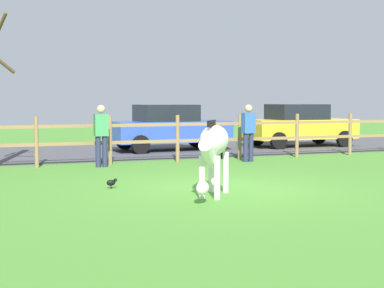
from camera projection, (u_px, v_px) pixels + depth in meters
The scene contains 9 objects.
ground_plane at pixel (225, 188), 11.69m from camera, with size 60.00×60.00×0.00m, color #47842D.
parking_asphalt at pixel (117, 150), 20.36m from camera, with size 28.00×7.40×0.05m, color #47474C.
paddock_fence at pixel (145, 136), 16.21m from camera, with size 21.62×0.11×1.34m.
zebra at pixel (213, 146), 10.64m from camera, with size 1.30×1.66×1.41m.
crow_on_grass at pixel (112, 182), 11.62m from camera, with size 0.21×0.10×0.20m.
parked_car_blue at pixel (169, 127), 19.77m from camera, with size 4.08×2.05×1.56m.
parked_car_yellow at pixel (299, 125), 21.47m from camera, with size 4.02×1.91×1.56m.
visitor_left_of_tree at pixel (101, 133), 15.29m from camera, with size 0.37×0.23×1.64m.
visitor_right_of_tree at pixel (248, 130), 16.61m from camera, with size 0.38×0.25×1.64m.
Camera 1 is at (-4.71, -10.60, 1.78)m, focal length 54.37 mm.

